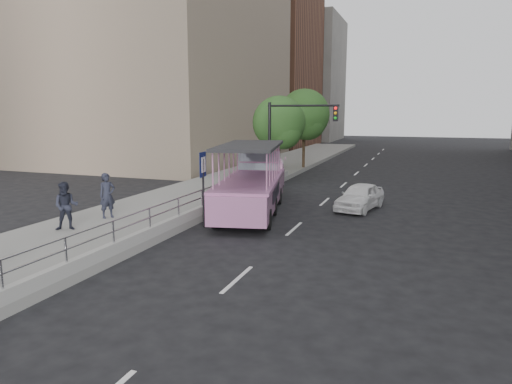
# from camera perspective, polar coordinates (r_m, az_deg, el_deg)

# --- Properties ---
(ground) EXTENTS (160.00, 160.00, 0.00)m
(ground) POSITION_cam_1_polar(r_m,az_deg,el_deg) (15.14, -2.97, -7.86)
(ground) COLOR black
(sidewalk) EXTENTS (5.50, 80.00, 0.30)m
(sidewalk) POSITION_cam_1_polar(r_m,az_deg,el_deg) (26.29, -5.98, 0.08)
(sidewalk) COLOR gray
(sidewalk) RESTS_ON ground
(kerb_wall) EXTENTS (0.24, 30.00, 0.36)m
(kerb_wall) POSITION_cam_1_polar(r_m,az_deg,el_deg) (18.09, -9.63, -3.45)
(kerb_wall) COLOR #A6A6A1
(kerb_wall) RESTS_ON sidewalk
(guardrail) EXTENTS (0.07, 22.00, 0.71)m
(guardrail) POSITION_cam_1_polar(r_m,az_deg,el_deg) (17.95, -9.69, -1.39)
(guardrail) COLOR silver
(guardrail) RESTS_ON kerb_wall
(duck_boat) EXTENTS (4.36, 9.99, 3.23)m
(duck_boat) POSITION_cam_1_polar(r_m,az_deg,el_deg) (21.77, -0.25, 0.88)
(duck_boat) COLOR black
(duck_boat) RESTS_ON ground
(car) EXTENTS (2.26, 3.95, 1.27)m
(car) POSITION_cam_1_polar(r_m,az_deg,el_deg) (22.46, 12.85, -0.55)
(car) COLOR white
(car) RESTS_ON ground
(pedestrian_near) EXTENTS (0.71, 0.81, 1.87)m
(pedestrian_near) POSITION_cam_1_polar(r_m,az_deg,el_deg) (19.78, -18.10, -0.42)
(pedestrian_near) COLOR #232634
(pedestrian_near) RESTS_ON sidewalk
(pedestrian_mid) EXTENTS (1.11, 1.04, 1.81)m
(pedestrian_mid) POSITION_cam_1_polar(r_m,az_deg,el_deg) (18.26, -22.64, -1.64)
(pedestrian_mid) COLOR #232634
(pedestrian_mid) RESTS_ON sidewalk
(parking_sign) EXTENTS (0.10, 0.69, 3.07)m
(parking_sign) POSITION_cam_1_polar(r_m,az_deg,el_deg) (18.41, -6.62, 1.35)
(parking_sign) COLOR black
(parking_sign) RESTS_ON ground
(traffic_signal) EXTENTS (4.20, 0.32, 5.20)m
(traffic_signal) POSITION_cam_1_polar(r_m,az_deg,el_deg) (26.81, 4.14, 7.50)
(traffic_signal) COLOR black
(traffic_signal) RESTS_ON ground
(street_tree_near) EXTENTS (3.52, 3.52, 5.72)m
(street_tree_near) POSITION_cam_1_polar(r_m,az_deg,el_deg) (30.54, 3.03, 8.41)
(street_tree_near) COLOR #342617
(street_tree_near) RESTS_ON ground
(street_tree_far) EXTENTS (3.97, 3.97, 6.45)m
(street_tree_far) POSITION_cam_1_polar(r_m,az_deg,el_deg) (36.26, 6.17, 9.37)
(street_tree_far) COLOR #342617
(street_tree_far) RESTS_ON ground
(midrise_brick) EXTENTS (18.00, 16.00, 26.00)m
(midrise_brick) POSITION_cam_1_polar(r_m,az_deg,el_deg) (66.20, -1.07, 17.19)
(midrise_brick) COLOR brown
(midrise_brick) RESTS_ON ground
(midrise_stone_b) EXTENTS (16.00, 14.00, 20.00)m
(midrise_stone_b) POSITION_cam_1_polar(r_m,az_deg,el_deg) (80.41, 4.55, 13.73)
(midrise_stone_b) COLOR gray
(midrise_stone_b) RESTS_ON ground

